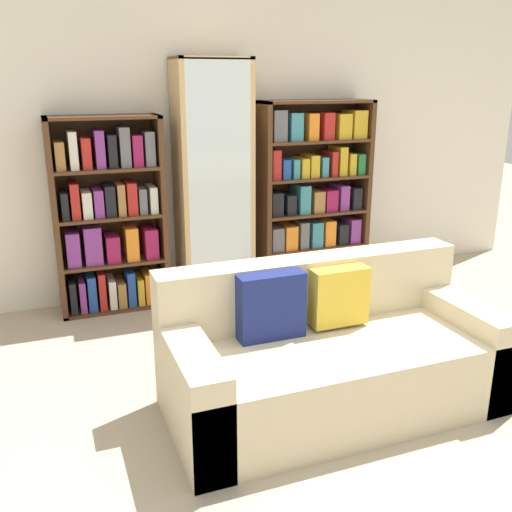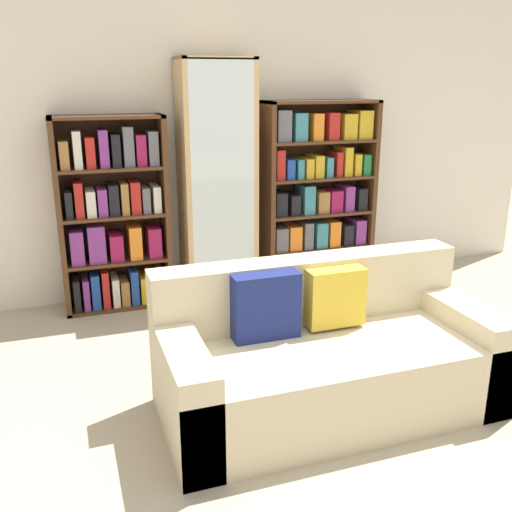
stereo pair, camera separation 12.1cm
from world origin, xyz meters
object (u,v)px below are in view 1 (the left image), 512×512
Objects in this scene: couch at (330,357)px; bookshelf_right at (313,197)px; bookshelf_left at (110,220)px; wine_bottle at (330,315)px; display_cabinet at (213,182)px.

bookshelf_right reaches higher than couch.
couch is at bearing -113.24° from bookshelf_right.
bookshelf_right reaches higher than bookshelf_left.
wine_bottle is at bearing -38.31° from bookshelf_left.
bookshelf_right is 4.42× the size of wine_bottle.
wine_bottle is (0.44, 0.81, -0.14)m from couch.
bookshelf_left is at bearing 178.87° from display_cabinet.
display_cabinet reaches higher than couch.
bookshelf_right is 1.29m from wine_bottle.
wine_bottle is at bearing -63.38° from display_cabinet.
couch is 0.93m from wine_bottle.
display_cabinet is at bearing 92.80° from couch.
bookshelf_left reaches higher than couch.
display_cabinet is 1.42m from wine_bottle.
bookshelf_right reaches higher than wine_bottle.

